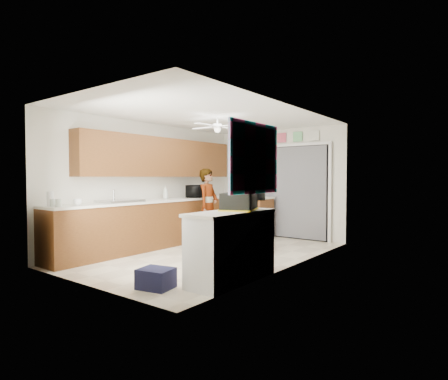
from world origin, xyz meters
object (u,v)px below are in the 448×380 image
Objects in this scene: man at (208,206)px; dog at (246,241)px; cardboard_box at (207,270)px; navy_crate at (156,278)px; suitcase at (239,201)px; soap_bottle at (165,192)px; paper_towel_roll at (50,199)px; cup at (78,202)px; microwave at (196,191)px.

man is 1.35m from dog.
navy_crate reaches higher than cardboard_box.
soap_bottle is at bearing 134.56° from suitcase.
navy_crate is at bearing -46.03° from soap_bottle.
paper_towel_roll is 2.97m from suitcase.
cup is at bearing 73.09° from paper_towel_roll.
microwave is at bearing 54.26° from man.
dog reaches higher than navy_crate.
paper_towel_roll is 2.36m from navy_crate.
man is 2.61× the size of dog.
soap_bottle is 3.03m from suitcase.
suitcase is at bearing -24.37° from soap_bottle.
soap_bottle is 2.13m from cup.
cup is 0.56× the size of paper_towel_roll.
microwave is 0.32× the size of man.
man reaches higher than microwave.
cardboard_box is 0.78m from navy_crate.
cup is 0.08× the size of man.
soap_bottle is 0.94m from man.
suitcase is at bearing 44.05° from cardboard_box.
paper_towel_roll is (-0.13, -3.26, -0.02)m from microwave.
paper_towel_roll is 0.57× the size of navy_crate.
cardboard_box is 2.74m from man.
soap_bottle is 2.51m from paper_towel_roll.
cup is 0.35× the size of cardboard_box.
microwave is 0.78m from soap_bottle.
dog is (1.19, -0.34, -0.55)m from man.
paper_towel_roll reaches higher than dog.
soap_bottle is at bearing 141.91° from microwave.
paper_towel_roll is at bearing -158.09° from cardboard_box.
cup is at bearing 157.02° from man.
paper_towel_roll is at bearing -175.92° from suitcase.
paper_towel_roll is 2.72m from cardboard_box.
microwave is at bearing 123.56° from navy_crate.
paper_towel_roll is at bearing 154.27° from microwave.
paper_towel_roll is at bearing -174.61° from navy_crate.
suitcase is at bearing -151.47° from microwave.
soap_bottle is at bearing 91.52° from paper_towel_roll.
cardboard_box is at bearing -157.02° from suitcase.
cup is 2.97m from dog.
microwave is 1.81× the size of soap_bottle.
microwave is 1.34× the size of cardboard_box.
navy_crate is at bearing -137.66° from suitcase.
paper_towel_roll is (-0.12, -0.39, 0.07)m from cup.
suitcase is 1.48× the size of cardboard_box.
paper_towel_roll reaches higher than cardboard_box.
cup is 2.72m from suitcase.
microwave reaches higher than paper_towel_roll.
suitcase is 2.68m from man.
man is (-1.48, 2.80, 0.66)m from navy_crate.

